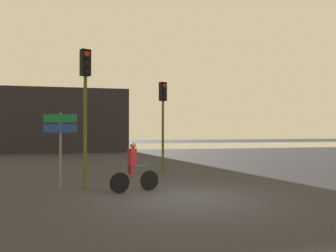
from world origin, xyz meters
The scene contains 7 objects.
ground_plane centered at (0.00, 0.00, 0.00)m, with size 120.00×120.00×0.00m, color #28282D.
water_strip centered at (0.00, 32.70, 0.00)m, with size 80.00×16.00×0.01m, color #9E937F.
distant_building centered at (-6.22, 22.70, 2.92)m, with size 13.16×4.00×5.83m, color black.
traffic_light_center centered at (0.48, 6.03, 3.01)m, with size 0.39×0.41×4.33m.
traffic_light_near_left centered at (-3.04, 2.09, 3.29)m, with size 0.39×0.41×4.76m.
direction_sign_post centered at (-3.87, 2.27, 1.79)m, with size 1.09×0.21×2.60m.
cyclist centered at (-1.51, 1.26, 0.82)m, with size 1.65×0.63×1.62m.
Camera 1 is at (-2.73, -9.37, 1.99)m, focal length 35.00 mm.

